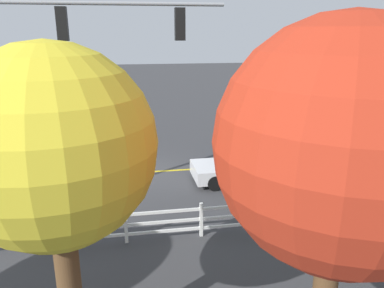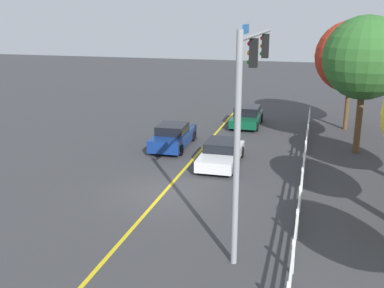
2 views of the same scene
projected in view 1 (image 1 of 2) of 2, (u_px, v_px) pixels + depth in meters
name	position (u px, v px, depth m)	size (l,w,h in m)	color
ground_plane	(138.00, 173.00, 17.51)	(120.00, 120.00, 0.00)	#38383A
lane_center_stripe	(222.00, 167.00, 18.15)	(28.00, 0.16, 0.01)	gold
signal_assembly	(44.00, 65.00, 11.62)	(8.10, 0.37, 7.55)	gray
car_0	(245.00, 167.00, 16.48)	(4.55, 2.03, 1.28)	silver
car_1	(270.00, 141.00, 20.14)	(4.68, 2.07, 1.46)	navy
white_rail_fence	(237.00, 216.00, 12.13)	(26.10, 0.10, 1.15)	white
tree_3	(342.00, 147.00, 5.80)	(4.02, 4.02, 6.65)	brown
tree_4	(54.00, 149.00, 6.26)	(3.47, 3.47, 6.22)	brown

